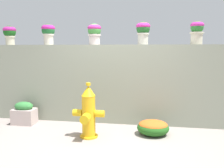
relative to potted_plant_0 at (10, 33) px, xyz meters
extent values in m
plane|color=gray|center=(2.45, -1.27, -1.88)|extent=(24.00, 24.00, 0.00)
cube|color=gray|center=(2.45, -0.04, -1.07)|extent=(5.62, 0.40, 1.62)
cylinder|color=beige|center=(0.00, 0.00, -0.17)|extent=(0.19, 0.19, 0.20)
cylinder|color=beige|center=(0.00, 0.00, -0.08)|extent=(0.22, 0.22, 0.03)
sphere|color=#1A561A|center=(0.00, 0.00, 0.02)|extent=(0.27, 0.27, 0.27)
ellipsoid|color=#AD247E|center=(0.00, 0.00, 0.07)|extent=(0.28, 0.28, 0.15)
cylinder|color=beige|center=(0.93, -0.05, -0.15)|extent=(0.20, 0.20, 0.23)
cylinder|color=beige|center=(0.93, -0.05, -0.05)|extent=(0.23, 0.23, 0.03)
sphere|color=#1E5E2C|center=(0.93, -0.05, 0.04)|extent=(0.27, 0.27, 0.27)
ellipsoid|color=#B62082|center=(0.93, -0.05, 0.09)|extent=(0.29, 0.29, 0.15)
cylinder|color=beige|center=(1.93, -0.03, -0.16)|extent=(0.23, 0.23, 0.21)
cylinder|color=beige|center=(1.93, -0.03, -0.07)|extent=(0.27, 0.27, 0.03)
sphere|color=#3D8339|center=(1.93, -0.03, 0.03)|extent=(0.27, 0.27, 0.27)
ellipsoid|color=#AB2878|center=(1.93, -0.03, 0.08)|extent=(0.28, 0.28, 0.15)
cylinder|color=#BBB5A6|center=(2.93, -0.01, -0.15)|extent=(0.21, 0.21, 0.23)
cylinder|color=#BBB5A6|center=(2.93, -0.01, -0.05)|extent=(0.24, 0.24, 0.03)
sphere|color=#1F5422|center=(2.93, -0.01, 0.06)|extent=(0.27, 0.27, 0.27)
ellipsoid|color=#B6257E|center=(2.93, -0.01, 0.10)|extent=(0.28, 0.28, 0.15)
cylinder|color=beige|center=(3.96, -0.06, -0.15)|extent=(0.22, 0.22, 0.24)
cylinder|color=beige|center=(3.96, -0.06, -0.04)|extent=(0.26, 0.26, 0.03)
sphere|color=#296C2C|center=(3.96, -0.06, 0.06)|extent=(0.24, 0.24, 0.24)
ellipsoid|color=#B42985|center=(3.96, -0.06, 0.10)|extent=(0.25, 0.25, 0.13)
cylinder|color=#EFAE19|center=(2.05, -1.03, -1.87)|extent=(0.31, 0.31, 0.03)
cylinder|color=#EFAE19|center=(2.05, -1.03, -1.51)|extent=(0.23, 0.23, 0.74)
cone|color=gold|center=(2.05, -1.03, -1.06)|extent=(0.24, 0.24, 0.18)
cylinder|color=gold|center=(2.05, -1.03, -0.94)|extent=(0.08, 0.08, 0.05)
cylinder|color=gold|center=(1.85, -1.03, -1.45)|extent=(0.16, 0.12, 0.12)
cylinder|color=gold|center=(2.25, -1.03, -1.45)|extent=(0.16, 0.12, 0.12)
cylinder|color=gold|center=(2.05, -1.23, -1.49)|extent=(0.15, 0.18, 0.15)
ellipsoid|color=#235A1C|center=(3.16, -0.73, -1.76)|extent=(0.57, 0.52, 0.27)
ellipsoid|color=#DE5B1E|center=(3.16, -0.73, -1.70)|extent=(0.52, 0.46, 0.15)
cube|color=#B9A6A0|center=(0.55, -0.53, -1.73)|extent=(0.45, 0.31, 0.31)
ellipsoid|color=#327838|center=(0.55, -0.53, -1.51)|extent=(0.39, 0.26, 0.18)
camera|label=1|loc=(3.11, -4.94, -0.34)|focal=38.36mm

